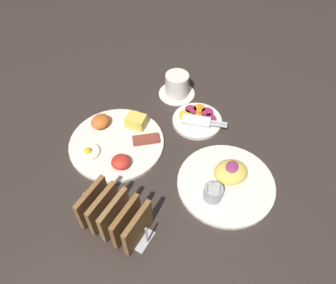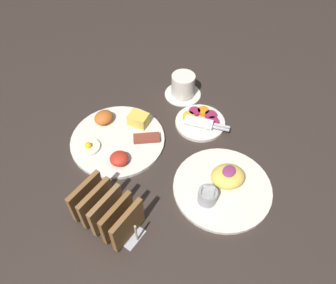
{
  "view_description": "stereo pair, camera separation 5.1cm",
  "coord_description": "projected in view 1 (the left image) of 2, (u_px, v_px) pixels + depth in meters",
  "views": [
    {
      "loc": [
        -0.47,
        -0.25,
        0.73
      ],
      "look_at": [
        0.04,
        0.05,
        0.03
      ],
      "focal_mm": 35.0,
      "sensor_mm": 36.0,
      "label": 1
    },
    {
      "loc": [
        -0.45,
        -0.3,
        0.73
      ],
      "look_at": [
        0.04,
        0.05,
        0.03
      ],
      "focal_mm": 35.0,
      "sensor_mm": 36.0,
      "label": 2
    }
  ],
  "objects": [
    {
      "name": "ground_plane",
      "position": [
        176.0,
        165.0,
        0.9
      ],
      "size": [
        3.0,
        3.0,
        0.0
      ],
      "primitive_type": "plane",
      "color": "#332823"
    },
    {
      "name": "plate_breakfast",
      "position": [
        117.0,
        141.0,
        0.95
      ],
      "size": [
        0.27,
        0.27,
        0.05
      ],
      "color": "silver",
      "rests_on": "ground_plane"
    },
    {
      "name": "plate_condiments",
      "position": [
        197.0,
        119.0,
        1.0
      ],
      "size": [
        0.15,
        0.17,
        0.04
      ],
      "color": "silver",
      "rests_on": "ground_plane"
    },
    {
      "name": "plate_foreground",
      "position": [
        226.0,
        181.0,
        0.85
      ],
      "size": [
        0.26,
        0.26,
        0.06
      ],
      "color": "silver",
      "rests_on": "ground_plane"
    },
    {
      "name": "toast_rack",
      "position": [
        115.0,
        216.0,
        0.75
      ],
      "size": [
        0.1,
        0.18,
        0.1
      ],
      "color": "#B7B7BC",
      "rests_on": "ground_plane"
    },
    {
      "name": "coffee_cup",
      "position": [
        177.0,
        86.0,
        1.07
      ],
      "size": [
        0.12,
        0.12,
        0.08
      ],
      "color": "silver",
      "rests_on": "ground_plane"
    }
  ]
}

